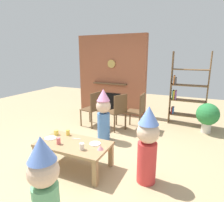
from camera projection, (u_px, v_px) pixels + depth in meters
ground_plane at (96, 155)px, 3.51m from camera, size 12.00×12.00×0.00m
brick_fireplace_feature at (111, 75)px, 5.87m from camera, size 2.20×0.28×2.40m
bookshelf at (186, 91)px, 4.90m from camera, size 0.90×0.28×1.90m
coffee_table at (74, 147)px, 3.05m from camera, size 1.17×0.63×0.43m
paper_cup_near_left at (59, 141)px, 2.99m from camera, size 0.06×0.06×0.11m
paper_cup_near_right at (56, 132)px, 3.33m from camera, size 0.08×0.08×0.09m
paper_cup_center at (82, 146)px, 2.81m from camera, size 0.07×0.07×0.10m
paper_cup_far_left at (68, 132)px, 3.32m from camera, size 0.06×0.06×0.10m
paper_plate_front at (95, 144)px, 3.00m from camera, size 0.18×0.18×0.01m
paper_plate_rear at (50, 138)px, 3.20m from camera, size 0.19×0.19×0.01m
birthday_cake_slice at (100, 147)px, 2.81m from camera, size 0.10×0.10×0.07m
table_fork at (76, 139)px, 3.18m from camera, size 0.15×0.05×0.01m
child_with_cone_hat at (45, 186)px, 1.81m from camera, size 0.30×0.30×1.10m
child_in_pink at (147, 143)px, 2.64m from camera, size 0.32×0.32×1.14m
child_by_the_chairs at (103, 113)px, 4.01m from camera, size 0.31×0.31×1.12m
dining_chair_left at (93, 107)px, 4.82m from camera, size 0.46×0.46×0.90m
dining_chair_middle at (118, 110)px, 4.57m from camera, size 0.54×0.54×0.90m
dining_chair_right at (138, 109)px, 4.63m from camera, size 0.40×0.40×0.90m
potted_plant_tall at (208, 115)px, 4.44m from camera, size 0.52×0.52×0.71m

